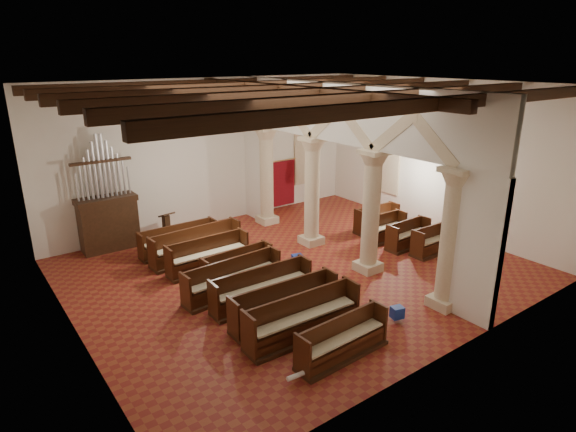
# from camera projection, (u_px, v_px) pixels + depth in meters

# --- Properties ---
(floor) EXTENTS (14.00, 14.00, 0.00)m
(floor) POSITION_uv_depth(u_px,v_px,m) (298.00, 269.00, 16.19)
(floor) COLOR maroon
(floor) RESTS_ON ground
(ceiling) EXTENTS (14.00, 14.00, 0.00)m
(ceiling) POSITION_uv_depth(u_px,v_px,m) (299.00, 84.00, 14.29)
(ceiling) COLOR black
(ceiling) RESTS_ON wall_back
(wall_back) EXTENTS (14.00, 0.02, 6.00)m
(wall_back) POSITION_uv_depth(u_px,v_px,m) (210.00, 153.00, 19.82)
(wall_back) COLOR white
(wall_back) RESTS_ON floor
(wall_front) EXTENTS (14.00, 0.02, 6.00)m
(wall_front) POSITION_uv_depth(u_px,v_px,m) (463.00, 237.00, 10.66)
(wall_front) COLOR white
(wall_front) RESTS_ON floor
(wall_left) EXTENTS (0.02, 12.00, 6.00)m
(wall_left) POSITION_uv_depth(u_px,v_px,m) (62.00, 227.00, 11.31)
(wall_left) COLOR white
(wall_left) RESTS_ON floor
(wall_right) EXTENTS (0.02, 12.00, 6.00)m
(wall_right) POSITION_uv_depth(u_px,v_px,m) (437.00, 156.00, 19.17)
(wall_right) COLOR white
(wall_right) RESTS_ON floor
(ceiling_beams) EXTENTS (13.80, 11.80, 0.30)m
(ceiling_beams) POSITION_uv_depth(u_px,v_px,m) (299.00, 91.00, 14.34)
(ceiling_beams) COLOR #3B2112
(ceiling_beams) RESTS_ON wall_back
(arcade) EXTENTS (0.90, 11.90, 6.00)m
(arcade) POSITION_uv_depth(u_px,v_px,m) (341.00, 158.00, 16.07)
(arcade) COLOR beige
(arcade) RESTS_ON floor
(window_right_a) EXTENTS (0.03, 1.00, 2.20)m
(window_right_a) POSITION_uv_depth(u_px,v_px,m) (468.00, 183.00, 18.27)
(window_right_a) COLOR #2D6755
(window_right_a) RESTS_ON wall_right
(window_right_b) EXTENTS (0.03, 1.00, 2.20)m
(window_right_b) POSITION_uv_depth(u_px,v_px,m) (389.00, 165.00, 21.32)
(window_right_b) COLOR #2D6755
(window_right_b) RESTS_ON wall_right
(window_back) EXTENTS (1.00, 0.03, 2.20)m
(window_back) POSITION_uv_depth(u_px,v_px,m) (305.00, 158.00, 22.87)
(window_back) COLOR #2D6755
(window_back) RESTS_ON wall_back
(pipe_organ) EXTENTS (2.10, 0.85, 4.40)m
(pipe_organ) POSITION_uv_depth(u_px,v_px,m) (107.00, 214.00, 17.43)
(pipe_organ) COLOR #3B2112
(pipe_organ) RESTS_ON floor
(lectern) EXTENTS (0.57, 0.59, 1.26)m
(lectern) POSITION_uv_depth(u_px,v_px,m) (167.00, 230.00, 18.24)
(lectern) COLOR #342510
(lectern) RESTS_ON floor
(dossal_curtain) EXTENTS (1.80, 0.07, 2.17)m
(dossal_curtain) POSITION_uv_depth(u_px,v_px,m) (280.00, 184.00, 22.31)
(dossal_curtain) COLOR maroon
(dossal_curtain) RESTS_ON floor
(processional_banner) EXTENTS (0.54, 0.69, 2.38)m
(processional_banner) POSITION_uv_depth(u_px,v_px,m) (310.00, 193.00, 22.11)
(processional_banner) COLOR #3B2112
(processional_banner) RESTS_ON floor
(hymnal_box_a) EXTENTS (0.38, 0.34, 0.32)m
(hymnal_box_a) POSITION_uv_depth(u_px,v_px,m) (397.00, 312.00, 12.93)
(hymnal_box_a) COLOR #161B99
(hymnal_box_a) RESTS_ON floor
(hymnal_box_b) EXTENTS (0.36, 0.30, 0.34)m
(hymnal_box_b) POSITION_uv_depth(u_px,v_px,m) (317.00, 294.00, 13.88)
(hymnal_box_b) COLOR navy
(hymnal_box_b) RESTS_ON floor
(hymnal_box_c) EXTENTS (0.40, 0.36, 0.34)m
(hymnal_box_c) POSITION_uv_depth(u_px,v_px,m) (297.00, 260.00, 16.24)
(hymnal_box_c) COLOR navy
(hymnal_box_c) RESTS_ON floor
(tube_heater_a) EXTENTS (1.12, 0.20, 0.11)m
(tube_heater_a) POSITION_uv_depth(u_px,v_px,m) (309.00, 371.00, 10.70)
(tube_heater_a) COLOR white
(tube_heater_a) RESTS_ON floor
(tube_heater_b) EXTENTS (1.12, 0.24, 0.11)m
(tube_heater_b) POSITION_uv_depth(u_px,v_px,m) (312.00, 326.00, 12.46)
(tube_heater_b) COLOR white
(tube_heater_b) RESTS_ON floor
(nave_pew_0) EXTENTS (2.56, 0.75, 1.00)m
(nave_pew_0) POSITION_uv_depth(u_px,v_px,m) (342.00, 344.00, 11.37)
(nave_pew_0) COLOR #3B2112
(nave_pew_0) RESTS_ON floor
(nave_pew_1) EXTENTS (3.26, 0.87, 1.15)m
(nave_pew_1) POSITION_uv_depth(u_px,v_px,m) (303.00, 324.00, 12.16)
(nave_pew_1) COLOR #3B2112
(nave_pew_1) RESTS_ON floor
(nave_pew_2) EXTENTS (3.18, 0.83, 1.09)m
(nave_pew_2) POSITION_uv_depth(u_px,v_px,m) (285.00, 309.00, 12.90)
(nave_pew_2) COLOR #3B2112
(nave_pew_2) RESTS_ON floor
(nave_pew_3) EXTENTS (3.13, 0.81, 1.08)m
(nave_pew_3) POSITION_uv_depth(u_px,v_px,m) (262.00, 293.00, 13.80)
(nave_pew_3) COLOR #3B2112
(nave_pew_3) RESTS_ON floor
(nave_pew_4) EXTENTS (3.20, 0.88, 1.08)m
(nave_pew_4) POSITION_uv_depth(u_px,v_px,m) (233.00, 283.00, 14.38)
(nave_pew_4) COLOR #3B2112
(nave_pew_4) RESTS_ON floor
(nave_pew_5) EXTENTS (2.47, 0.76, 0.96)m
(nave_pew_5) POSITION_uv_depth(u_px,v_px,m) (238.00, 269.00, 15.41)
(nave_pew_5) COLOR #3B2112
(nave_pew_5) RESTS_ON floor
(nave_pew_6) EXTENTS (2.82, 0.75, 1.10)m
(nave_pew_6) POSITION_uv_depth(u_px,v_px,m) (208.00, 259.00, 16.03)
(nave_pew_6) COLOR #3B2112
(nave_pew_6) RESTS_ON floor
(nave_pew_7) EXTENTS (3.36, 0.93, 1.13)m
(nave_pew_7) POSITION_uv_depth(u_px,v_px,m) (197.00, 249.00, 16.86)
(nave_pew_7) COLOR #3B2112
(nave_pew_7) RESTS_ON floor
(nave_pew_8) EXTENTS (2.88, 0.71, 1.02)m
(nave_pew_8) POSITION_uv_depth(u_px,v_px,m) (179.00, 243.00, 17.45)
(nave_pew_8) COLOR #3B2112
(nave_pew_8) RESTS_ON floor
(aisle_pew_0) EXTENTS (1.74, 0.71, 1.02)m
(aisle_pew_0) POSITION_uv_depth(u_px,v_px,m) (432.00, 245.00, 17.33)
(aisle_pew_0) COLOR #3B2112
(aisle_pew_0) RESTS_ON floor
(aisle_pew_1) EXTENTS (1.92, 0.72, 1.02)m
(aisle_pew_1) POSITION_uv_depth(u_px,v_px,m) (408.00, 238.00, 17.91)
(aisle_pew_1) COLOR #3B2112
(aisle_pew_1) RESTS_ON floor
(aisle_pew_2) EXTENTS (1.84, 0.75, 1.06)m
(aisle_pew_2) POSITION_uv_depth(u_px,v_px,m) (384.00, 232.00, 18.52)
(aisle_pew_2) COLOR #3B2112
(aisle_pew_2) RESTS_ON floor
(aisle_pew_3) EXTENTS (2.02, 0.77, 1.04)m
(aisle_pew_3) POSITION_uv_depth(u_px,v_px,m) (377.00, 223.00, 19.56)
(aisle_pew_3) COLOR #3B2112
(aisle_pew_3) RESTS_ON floor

